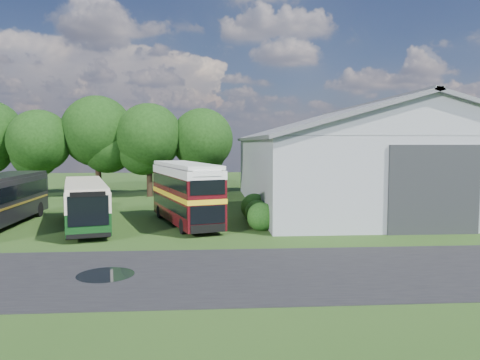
{
  "coord_description": "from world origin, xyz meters",
  "views": [
    {
      "loc": [
        2.42,
        -21.0,
        5.1
      ],
      "look_at": [
        4.5,
        8.0,
        2.78
      ],
      "focal_mm": 35.0,
      "sensor_mm": 36.0,
      "label": 1
    }
  ],
  "objects": [
    {
      "name": "shrub_front",
      "position": [
        5.6,
        6.0,
        0.0
      ],
      "size": [
        1.7,
        1.7,
        1.7
      ],
      "primitive_type": "sphere",
      "color": "#194714",
      "rests_on": "ground"
    },
    {
      "name": "puddle",
      "position": [
        -1.5,
        -3.0,
        0.0
      ],
      "size": [
        2.2,
        2.2,
        0.01
      ],
      "primitive_type": "cylinder",
      "color": "black",
      "rests_on": "ground"
    },
    {
      "name": "ground",
      "position": [
        0.0,
        0.0,
        0.0
      ],
      "size": [
        120.0,
        120.0,
        0.0
      ],
      "primitive_type": "plane",
      "color": "#1F3B13",
      "rests_on": "ground"
    },
    {
      "name": "tree_mid",
      "position": [
        -8.0,
        24.8,
        6.18
      ],
      "size": [
        6.8,
        6.8,
        9.6
      ],
      "color": "black",
      "rests_on": "ground"
    },
    {
      "name": "bus_green_single",
      "position": [
        -4.92,
        7.63,
        1.47
      ],
      "size": [
        4.98,
        10.27,
        2.76
      ],
      "rotation": [
        0.0,
        0.0,
        0.28
      ],
      "color": "black",
      "rests_on": "ground"
    },
    {
      "name": "storage_shed",
      "position": [
        15.0,
        15.98,
        4.17
      ],
      "size": [
        18.8,
        24.8,
        8.15
      ],
      "color": "gray",
      "rests_on": "ground"
    },
    {
      "name": "asphalt_road",
      "position": [
        3.0,
        -3.0,
        0.0
      ],
      "size": [
        60.0,
        8.0,
        0.02
      ],
      "primitive_type": "cube",
      "color": "black",
      "rests_on": "ground"
    },
    {
      "name": "bus_maroon_double",
      "position": [
        1.11,
        8.19,
        1.92
      ],
      "size": [
        4.92,
        9.22,
        3.85
      ],
      "rotation": [
        0.0,
        0.0,
        0.31
      ],
      "color": "black",
      "rests_on": "ground"
    },
    {
      "name": "shrub_back",
      "position": [
        5.6,
        10.0,
        0.0
      ],
      "size": [
        1.8,
        1.8,
        1.8
      ],
      "primitive_type": "sphere",
      "color": "#194714",
      "rests_on": "ground"
    },
    {
      "name": "shrub_mid",
      "position": [
        5.6,
        8.0,
        0.0
      ],
      "size": [
        1.6,
        1.6,
        1.6
      ],
      "primitive_type": "sphere",
      "color": "#194714",
      "rests_on": "ground"
    },
    {
      "name": "tree_left_b",
      "position": [
        -13.0,
        23.5,
        5.25
      ],
      "size": [
        5.78,
        5.78,
        8.16
      ],
      "color": "black",
      "rests_on": "ground"
    },
    {
      "name": "tree_right_b",
      "position": [
        2.0,
        24.6,
        5.44
      ],
      "size": [
        5.98,
        5.98,
        8.45
      ],
      "color": "black",
      "rests_on": "ground"
    },
    {
      "name": "tree_right_a",
      "position": [
        -3.0,
        23.8,
        5.69
      ],
      "size": [
        6.26,
        6.26,
        8.83
      ],
      "color": "black",
      "rests_on": "ground"
    }
  ]
}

